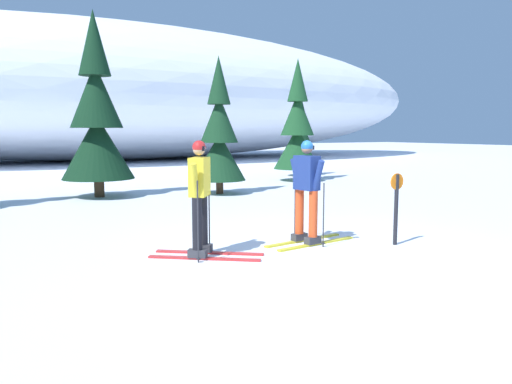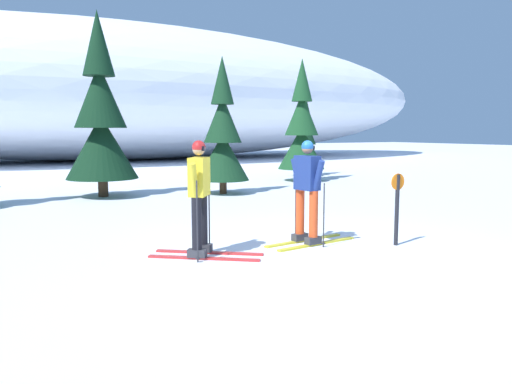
% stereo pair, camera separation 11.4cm
% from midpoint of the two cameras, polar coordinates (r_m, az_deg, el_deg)
% --- Properties ---
extents(ground_plane, '(120.00, 120.00, 0.00)m').
position_cam_midpoint_polar(ground_plane, '(8.10, 8.65, -6.85)').
color(ground_plane, white).
extents(skier_yellow_jacket, '(1.65, 1.41, 1.79)m').
position_cam_midpoint_polar(skier_yellow_jacket, '(7.65, -6.01, -0.40)').
color(skier_yellow_jacket, red).
rests_on(skier_yellow_jacket, ground).
extents(skier_navy_jacket, '(1.75, 0.81, 1.77)m').
position_cam_midpoint_polar(skier_navy_jacket, '(8.51, 6.27, 0.24)').
color(skier_navy_jacket, gold).
rests_on(skier_navy_jacket, ground).
extents(pine_tree_center_left, '(2.07, 2.07, 5.36)m').
position_cam_midpoint_polar(pine_tree_center_left, '(15.29, -17.14, 7.85)').
color(pine_tree_center_left, '#47301E').
rests_on(pine_tree_center_left, ground).
extents(pine_tree_center, '(1.62, 1.62, 4.18)m').
position_cam_midpoint_polar(pine_tree_center, '(15.37, -3.61, 6.30)').
color(pine_tree_center, '#47301E').
rests_on(pine_tree_center, ground).
extents(pine_tree_center_right, '(1.81, 1.81, 4.68)m').
position_cam_midpoint_polar(pine_tree_center_right, '(19.44, 5.40, 7.04)').
color(pine_tree_center_right, '#47301E').
rests_on(pine_tree_center_right, ground).
extents(pine_tree_far_right, '(1.39, 1.39, 3.60)m').
position_cam_midpoint_polar(pine_tree_far_right, '(21.70, 5.71, 5.83)').
color(pine_tree_far_right, '#47301E').
rests_on(pine_tree_far_right, ground).
extents(snow_ridge_background, '(49.19, 18.05, 8.91)m').
position_cam_midpoint_polar(snow_ridge_background, '(35.38, -15.08, 10.83)').
color(snow_ridge_background, white).
rests_on(snow_ridge_background, ground).
extents(trail_marker_post, '(0.28, 0.07, 1.22)m').
position_cam_midpoint_polar(trail_marker_post, '(8.73, 16.20, -1.35)').
color(trail_marker_post, black).
rests_on(trail_marker_post, ground).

